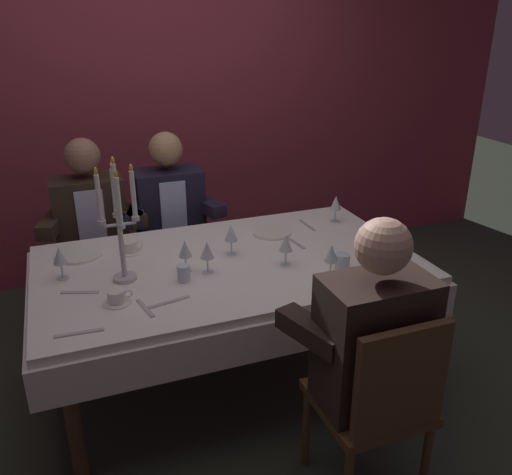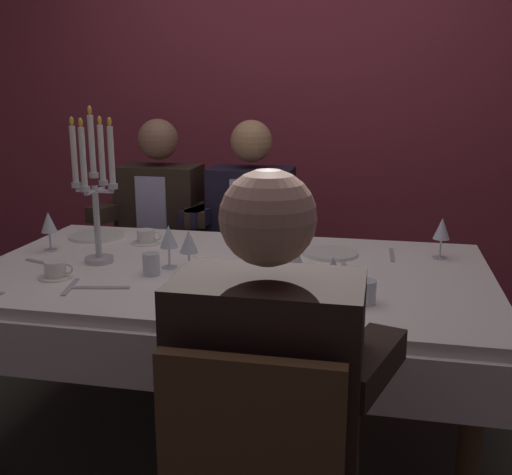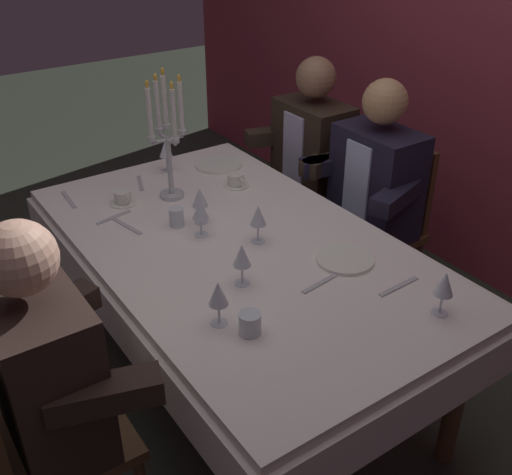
{
  "view_description": "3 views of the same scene",
  "coord_description": "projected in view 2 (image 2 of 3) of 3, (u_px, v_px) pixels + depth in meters",
  "views": [
    {
      "loc": [
        -0.74,
        -2.34,
        1.9
      ],
      "look_at": [
        0.16,
        0.02,
        0.84
      ],
      "focal_mm": 37.29,
      "sensor_mm": 36.0,
      "label": 1
    },
    {
      "loc": [
        0.53,
        -2.11,
        1.41
      ],
      "look_at": [
        0.09,
        0.03,
        0.86
      ],
      "focal_mm": 42.59,
      "sensor_mm": 36.0,
      "label": 2
    },
    {
      "loc": [
        1.77,
        -1.13,
        1.98
      ],
      "look_at": [
        0.17,
        -0.03,
        0.85
      ],
      "focal_mm": 42.46,
      "sensor_mm": 36.0,
      "label": 3
    }
  ],
  "objects": [
    {
      "name": "dinner_plate_0",
      "position": [
        330.0,
        253.0,
        2.45
      ],
      "size": [
        0.22,
        0.22,
        0.01
      ],
      "primitive_type": "cylinder",
      "color": "white",
      "rests_on": "dining_table"
    },
    {
      "name": "back_wall",
      "position": [
        296.0,
        95.0,
        3.7
      ],
      "size": [
        6.0,
        0.12,
        2.7
      ],
      "primitive_type": "cube",
      "color": "#953345",
      "rests_on": "ground_plane"
    },
    {
      "name": "wine_glass_6",
      "position": [
        246.0,
        234.0,
        2.31
      ],
      "size": [
        0.07,
        0.07,
        0.16
      ],
      "color": "silver",
      "rests_on": "dining_table"
    },
    {
      "name": "wine_glass_2",
      "position": [
        49.0,
        223.0,
        2.49
      ],
      "size": [
        0.07,
        0.07,
        0.16
      ],
      "color": "silver",
      "rests_on": "dining_table"
    },
    {
      "name": "candelabra",
      "position": [
        95.0,
        190.0,
        2.29
      ],
      "size": [
        0.19,
        0.19,
        0.6
      ],
      "color": "silver",
      "rests_on": "dining_table"
    },
    {
      "name": "wine_glass_3",
      "position": [
        442.0,
        230.0,
        2.38
      ],
      "size": [
        0.07,
        0.07,
        0.16
      ],
      "color": "silver",
      "rests_on": "dining_table"
    },
    {
      "name": "wine_glass_4",
      "position": [
        189.0,
        243.0,
        2.19
      ],
      "size": [
        0.07,
        0.07,
        0.16
      ],
      "color": "silver",
      "rests_on": "dining_table"
    },
    {
      "name": "wine_glass_5",
      "position": [
        169.0,
        238.0,
        2.25
      ],
      "size": [
        0.07,
        0.07,
        0.16
      ],
      "color": "silver",
      "rests_on": "dining_table"
    },
    {
      "name": "knife_0",
      "position": [
        392.0,
        255.0,
        2.44
      ],
      "size": [
        0.02,
        0.19,
        0.01
      ],
      "primitive_type": "cube",
      "rotation": [
        0.0,
        0.0,
        1.6
      ],
      "color": "#B7B7BC",
      "rests_on": "dining_table"
    },
    {
      "name": "seated_diner_2",
      "position": [
        267.0,
        390.0,
        1.37
      ],
      "size": [
        0.63,
        0.48,
        1.24
      ],
      "color": "#53351F",
      "rests_on": "ground_plane"
    },
    {
      "name": "fork_4",
      "position": [
        345.0,
        268.0,
        2.27
      ],
      "size": [
        0.04,
        0.17,
        0.01
      ],
      "primitive_type": "cube",
      "rotation": [
        0.0,
        0.0,
        1.7
      ],
      "color": "#B7B7BC",
      "rests_on": "dining_table"
    },
    {
      "name": "seated_diner_0",
      "position": [
        161.0,
        215.0,
        3.24
      ],
      "size": [
        0.63,
        0.48,
        1.24
      ],
      "color": "#53351F",
      "rests_on": "ground_plane"
    },
    {
      "name": "spoon_1",
      "position": [
        42.0,
        263.0,
        2.34
      ],
      "size": [
        0.17,
        0.07,
        0.01
      ],
      "primitive_type": "cube",
      "rotation": [
        0.0,
        0.0,
        -0.34
      ],
      "color": "#B7B7BC",
      "rests_on": "dining_table"
    },
    {
      "name": "wine_glass_1",
      "position": [
        293.0,
        252.0,
        2.06
      ],
      "size": [
        0.07,
        0.07,
        0.16
      ],
      "color": "silver",
      "rests_on": "dining_table"
    },
    {
      "name": "water_tumbler_0",
      "position": [
        364.0,
        292.0,
        1.9
      ],
      "size": [
        0.07,
        0.07,
        0.08
      ],
      "primitive_type": "cylinder",
      "color": "silver",
      "rests_on": "dining_table"
    },
    {
      "name": "coffee_cup_1",
      "position": [
        146.0,
        237.0,
        2.63
      ],
      "size": [
        0.13,
        0.12,
        0.06
      ],
      "color": "white",
      "rests_on": "dining_table"
    },
    {
      "name": "wine_glass_0",
      "position": [
        333.0,
        272.0,
        1.85
      ],
      "size": [
        0.07,
        0.07,
        0.16
      ],
      "color": "silver",
      "rests_on": "dining_table"
    },
    {
      "name": "dining_table",
      "position": [
        232.0,
        298.0,
        2.3
      ],
      "size": [
        1.94,
        1.14,
        0.74
      ],
      "color": "white",
      "rests_on": "ground_plane"
    },
    {
      "name": "coffee_cup_0",
      "position": [
        56.0,
        270.0,
        2.16
      ],
      "size": [
        0.13,
        0.12,
        0.06
      ],
      "color": "white",
      "rests_on": "dining_table"
    },
    {
      "name": "dinner_plate_1",
      "position": [
        97.0,
        236.0,
        2.74
      ],
      "size": [
        0.24,
        0.24,
        0.01
      ],
      "primitive_type": "cylinder",
      "color": "white",
      "rests_on": "dining_table"
    },
    {
      "name": "fork_3",
      "position": [
        70.0,
        287.0,
        2.06
      ],
      "size": [
        0.05,
        0.17,
        0.01
      ],
      "primitive_type": "cube",
      "rotation": [
        0.0,
        0.0,
        1.78
      ],
      "color": "#B7B7BC",
      "rests_on": "dining_table"
    },
    {
      "name": "ground_plane",
      "position": [
        233.0,
        443.0,
        2.46
      ],
      "size": [
        12.0,
        12.0,
        0.0
      ],
      "primitive_type": "plane",
      "color": "#323A2D"
    },
    {
      "name": "seated_diner_1",
      "position": [
        252.0,
        219.0,
        3.14
      ],
      "size": [
        0.63,
        0.48,
        1.24
      ],
      "color": "#53351F",
      "rests_on": "ground_plane"
    },
    {
      "name": "knife_5",
      "position": [
        102.0,
        288.0,
        2.05
      ],
      "size": [
        0.19,
        0.06,
        0.01
      ],
      "primitive_type": "cube",
      "rotation": [
        0.0,
        0.0,
        0.2
      ],
      "color": "#B7B7BC",
      "rests_on": "dining_table"
    },
    {
      "name": "water_tumbler_1",
      "position": [
        151.0,
        264.0,
        2.19
      ],
      "size": [
        0.06,
        0.06,
        0.08
      ],
      "primitive_type": "cylinder",
      "color": "silver",
      "rests_on": "dining_table"
    }
  ]
}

